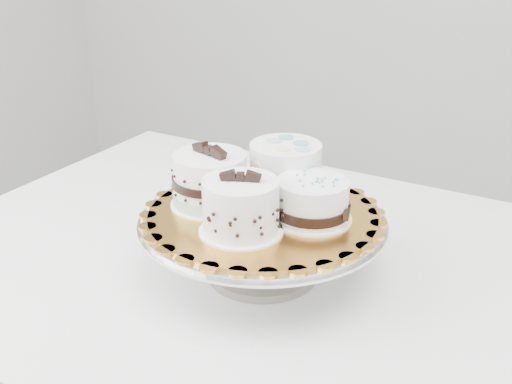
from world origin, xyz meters
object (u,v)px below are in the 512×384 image
at_px(cake_stand, 263,235).
at_px(cake_swirl, 241,208).
at_px(cake_board, 263,214).
at_px(table, 295,311).
at_px(cake_banded, 210,182).
at_px(cake_dots, 285,169).
at_px(cake_ribbon, 313,201).

height_order(cake_stand, cake_swirl, cake_swirl).
bearing_deg(cake_board, cake_swirl, -92.73).
height_order(table, cake_banded, cake_banded).
height_order(cake_board, cake_swirl, cake_swirl).
bearing_deg(table, cake_board, -126.76).
bearing_deg(cake_banded, table, 41.53).
xyz_separation_m(cake_stand, cake_swirl, (-0.00, -0.06, 0.07)).
distance_m(cake_stand, cake_swirl, 0.09).
distance_m(table, cake_dots, 0.22).
bearing_deg(table, cake_stand, -126.76).
height_order(table, cake_ribbon, cake_ribbon).
xyz_separation_m(cake_board, cake_dots, (0.00, 0.08, 0.04)).
relative_size(cake_swirl, cake_dots, 0.98).
height_order(cake_board, cake_dots, cake_dots).
xyz_separation_m(cake_swirl, cake_ribbon, (0.07, 0.07, -0.01)).
relative_size(cake_stand, cake_dots, 2.74).
bearing_deg(cake_banded, cake_ribbon, 25.64).
height_order(cake_swirl, cake_dots, cake_swirl).
relative_size(cake_stand, cake_board, 1.09).
relative_size(cake_dots, cake_ribbon, 1.08).
bearing_deg(cake_board, cake_banded, -177.15).
height_order(table, cake_dots, cake_dots).
height_order(cake_stand, cake_dots, cake_dots).
xyz_separation_m(table, cake_stand, (-0.04, -0.04, 0.14)).
distance_m(table, cake_board, 0.19).
relative_size(cake_stand, cake_banded, 2.62).
distance_m(table, cake_banded, 0.25).
relative_size(cake_board, cake_swirl, 2.56).
height_order(cake_board, cake_ribbon, cake_ribbon).
bearing_deg(cake_dots, table, -55.07).
height_order(cake_swirl, cake_banded, cake_banded).
distance_m(table, cake_stand, 0.15).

